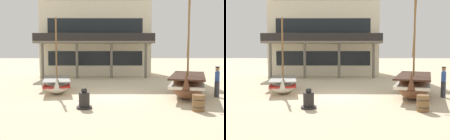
{
  "view_description": "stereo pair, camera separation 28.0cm",
  "coord_description": "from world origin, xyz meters",
  "views": [
    {
      "loc": [
        -0.14,
        -14.06,
        2.63
      ],
      "look_at": [
        0.0,
        1.0,
        1.4
      ],
      "focal_mm": 40.84,
      "sensor_mm": 36.0,
      "label": 1
    },
    {
      "loc": [
        0.14,
        -14.06,
        2.63
      ],
      "look_at": [
        0.0,
        1.0,
        1.4
      ],
      "focal_mm": 40.84,
      "sensor_mm": 36.0,
      "label": 2
    }
  ],
  "objects": [
    {
      "name": "fishing_boat_centre_large",
      "position": [
        -3.4,
        1.54,
        0.48
      ],
      "size": [
        2.22,
        4.01,
        4.57
      ],
      "color": "silver",
      "rests_on": "ground"
    },
    {
      "name": "capstan_winch",
      "position": [
        -1.27,
        -2.89,
        0.36
      ],
      "size": [
        0.69,
        0.69,
        0.93
      ],
      "color": "black",
      "rests_on": "ground"
    },
    {
      "name": "wooden_barrel",
      "position": [
        3.64,
        -3.42,
        0.35
      ],
      "size": [
        0.56,
        0.56,
        0.7
      ],
      "color": "brown",
      "rests_on": "ground"
    },
    {
      "name": "fishing_boat_near_left",
      "position": [
        4.21,
        -0.06,
        0.68
      ],
      "size": [
        3.17,
        5.03,
        5.49
      ],
      "color": "brown",
      "rests_on": "ground"
    },
    {
      "name": "ground_plane",
      "position": [
        0.0,
        0.0,
        0.0
      ],
      "size": [
        120.0,
        120.0,
        0.0
      ],
      "primitive_type": "plane",
      "color": "beige"
    },
    {
      "name": "fisherman_by_hull",
      "position": [
        5.76,
        -0.26,
        0.83
      ],
      "size": [
        0.36,
        0.42,
        1.68
      ],
      "color": "#33333D",
      "rests_on": "ground"
    },
    {
      "name": "harbor_building_main",
      "position": [
        -1.54,
        13.6,
        4.89
      ],
      "size": [
        11.35,
        7.96,
        9.8
      ],
      "color": "beige",
      "rests_on": "ground"
    }
  ]
}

